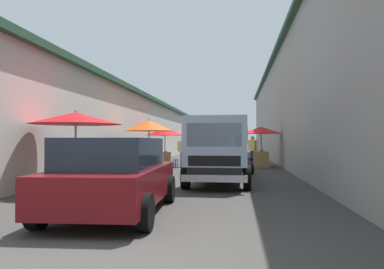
# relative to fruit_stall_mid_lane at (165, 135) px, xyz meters

# --- Properties ---
(ground) EXTENTS (90.00, 90.00, 0.00)m
(ground) POSITION_rel_fruit_stall_mid_lane_xyz_m (-3.56, -2.52, -1.71)
(ground) COLOR #3D3A38
(building_left_whitewash) EXTENTS (49.80, 7.50, 4.29)m
(building_left_whitewash) POSITION_rel_fruit_stall_mid_lane_xyz_m (-1.31, 4.97, 0.44)
(building_left_whitewash) COLOR beige
(building_left_whitewash) RESTS_ON ground
(building_right_concrete) EXTENTS (49.80, 7.50, 6.54)m
(building_right_concrete) POSITION_rel_fruit_stall_mid_lane_xyz_m (-1.31, -10.00, 1.57)
(building_right_concrete) COLOR gray
(building_right_concrete) RESTS_ON ground
(fruit_stall_mid_lane) EXTENTS (2.31, 2.31, 2.21)m
(fruit_stall_mid_lane) POSITION_rel_fruit_stall_mid_lane_xyz_m (0.00, 0.00, 0.00)
(fruit_stall_mid_lane) COLOR #9E9EA3
(fruit_stall_mid_lane) RESTS_ON ground
(fruit_stall_far_right) EXTENTS (2.16, 2.16, 2.19)m
(fruit_stall_far_right) POSITION_rel_fruit_stall_mid_lane_xyz_m (-1.74, -5.46, -0.13)
(fruit_stall_far_right) COLOR #9E9EA3
(fruit_stall_far_right) RESTS_ON ground
(fruit_stall_far_left) EXTENTS (2.49, 2.49, 2.25)m
(fruit_stall_far_left) POSITION_rel_fruit_stall_mid_lane_xyz_m (-11.47, 0.14, -0.03)
(fruit_stall_far_left) COLOR #9E9EA3
(fruit_stall_far_left) RESTS_ON ground
(fruit_stall_near_right) EXTENTS (2.31, 2.31, 2.40)m
(fruit_stall_near_right) POSITION_rel_fruit_stall_mid_lane_xyz_m (-4.58, -0.22, 0.11)
(fruit_stall_near_right) COLOR #9E9EA3
(fruit_stall_near_right) RESTS_ON ground
(hatchback_car) EXTENTS (3.99, 2.07, 1.45)m
(hatchback_car) POSITION_rel_fruit_stall_mid_lane_xyz_m (-14.20, -1.90, -0.97)
(hatchback_car) COLOR #600F14
(hatchback_car) RESTS_ON ground
(delivery_truck) EXTENTS (4.94, 2.01, 2.08)m
(delivery_truck) POSITION_rel_fruit_stall_mid_lane_xyz_m (-9.86, -3.63, -0.67)
(delivery_truck) COLOR black
(delivery_truck) RESTS_ON ground
(vendor_by_crates) EXTENTS (0.32, 0.62, 1.59)m
(vendor_by_crates) POSITION_rel_fruit_stall_mid_lane_xyz_m (-1.97, -1.37, -0.80)
(vendor_by_crates) COLOR #665B4C
(vendor_by_crates) RESTS_ON ground
(vendor_in_shade) EXTENTS (0.48, 0.49, 1.65)m
(vendor_in_shade) POSITION_rel_fruit_stall_mid_lane_xyz_m (-0.11, -5.08, -0.75)
(vendor_in_shade) COLOR navy
(vendor_in_shade) RESTS_ON ground
(parked_scooter) EXTENTS (1.66, 0.60, 1.14)m
(parked_scooter) POSITION_rel_fruit_stall_mid_lane_xyz_m (-5.20, -4.64, -1.26)
(parked_scooter) COLOR black
(parked_scooter) RESTS_ON ground
(plastic_stool) EXTENTS (0.30, 0.30, 0.43)m
(plastic_stool) POSITION_rel_fruit_stall_mid_lane_xyz_m (-2.68, -1.10, -1.38)
(plastic_stool) COLOR #194CB2
(plastic_stool) RESTS_ON ground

